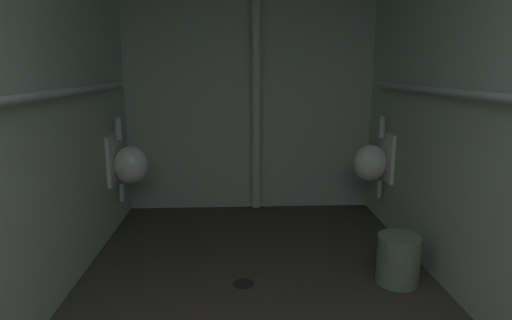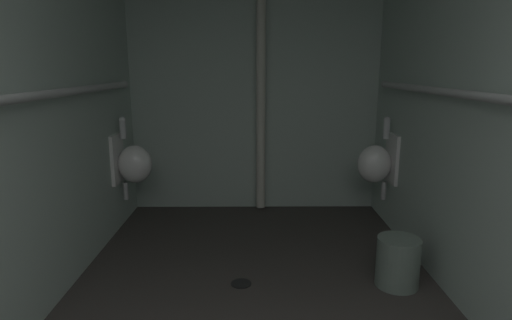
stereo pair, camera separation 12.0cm
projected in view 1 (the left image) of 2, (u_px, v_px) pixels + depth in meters
The scene contains 8 objects.
wall_back at pixel (249, 83), 4.26m from camera, with size 2.60×0.06×2.58m, color #ACBEB3.
urinal_left_mid at pixel (128, 164), 3.76m from camera, with size 0.32×0.30×0.76m.
urinal_right_mid at pixel (372, 162), 3.85m from camera, with size 0.32×0.30×0.76m.
supply_pipe_left at pixel (14, 100), 2.00m from camera, with size 0.06×3.75×0.06m.
supply_pipe_right at pixel (502, 98), 2.10m from camera, with size 0.06×3.74×0.06m.
standpipe_back_wall at pixel (256, 84), 4.15m from camera, with size 0.09×0.09×2.53m, color beige.
floor_drain at pixel (243, 283), 2.90m from camera, with size 0.14×0.14×0.01m, color black.
waste_bin at pixel (398, 259), 2.89m from camera, with size 0.29×0.29×0.34m, color slate.
Camera 1 is at (-0.14, 0.15, 1.45)m, focal length 29.80 mm.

